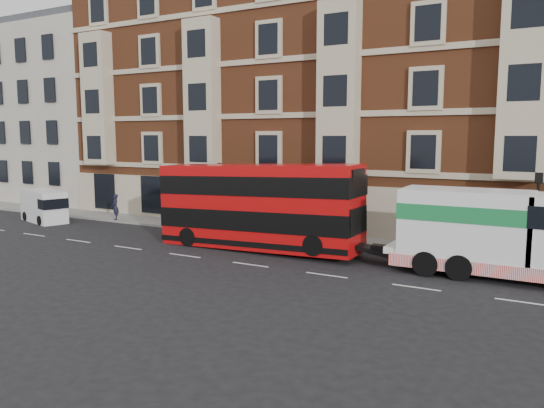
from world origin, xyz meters
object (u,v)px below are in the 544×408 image
(double_decker_bus, at_px, (258,205))
(tow_truck, at_px, (496,232))
(box_van, at_px, (44,206))
(pedestrian, at_px, (115,207))

(double_decker_bus, distance_m, tow_truck, 12.07)
(box_van, xyz_separation_m, pedestrian, (4.67, 2.40, -0.03))
(double_decker_bus, relative_size, box_van, 2.43)
(tow_truck, bearing_deg, pedestrian, 173.36)
(tow_truck, relative_size, pedestrian, 4.88)
(tow_truck, distance_m, pedestrian, 26.00)
(tow_truck, bearing_deg, box_van, 178.86)
(tow_truck, height_order, pedestrian, tow_truck)
(pedestrian, bearing_deg, tow_truck, 32.05)
(double_decker_bus, bearing_deg, box_van, 178.12)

